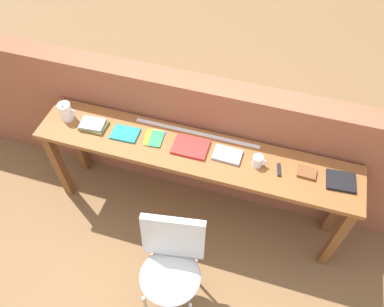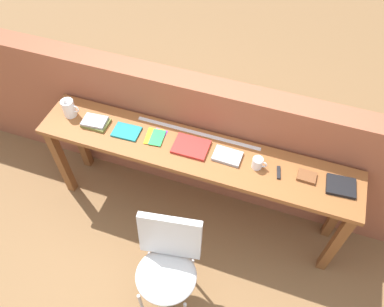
{
  "view_description": "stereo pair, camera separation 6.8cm",
  "coord_description": "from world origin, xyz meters",
  "px_view_note": "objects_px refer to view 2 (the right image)",
  "views": [
    {
      "loc": [
        0.5,
        -1.4,
        3.07
      ],
      "look_at": [
        0.0,
        0.25,
        0.9
      ],
      "focal_mm": 35.0,
      "sensor_mm": 36.0,
      "label": 1
    },
    {
      "loc": [
        0.56,
        -1.37,
        3.07
      ],
      "look_at": [
        0.0,
        0.25,
        0.9
      ],
      "focal_mm": 35.0,
      "sensor_mm": 36.0,
      "label": 2
    }
  ],
  "objects_px": {
    "book_repair_rightmost": "(341,186)",
    "multitool_folded": "(279,172)",
    "magazine_cycling": "(126,132)",
    "book_open_centre": "(191,147)",
    "chair_white_moulded": "(168,262)",
    "mug": "(258,163)",
    "book_stack_leftmost": "(95,122)",
    "leather_journal_brown": "(307,176)",
    "pamphlet_pile_colourful": "(156,137)",
    "pitcher_white": "(69,108)"
  },
  "relations": [
    {
      "from": "book_open_centre",
      "to": "mug",
      "type": "distance_m",
      "value": 0.51
    },
    {
      "from": "pitcher_white",
      "to": "book_open_centre",
      "type": "xyz_separation_m",
      "value": [
        1.03,
        -0.01,
        -0.07
      ]
    },
    {
      "from": "magazine_cycling",
      "to": "book_open_centre",
      "type": "height_order",
      "value": "book_open_centre"
    },
    {
      "from": "pitcher_white",
      "to": "leather_journal_brown",
      "type": "relative_size",
      "value": 1.41
    },
    {
      "from": "book_open_centre",
      "to": "pitcher_white",
      "type": "bearing_deg",
      "value": 179.18
    },
    {
      "from": "pitcher_white",
      "to": "pamphlet_pile_colourful",
      "type": "bearing_deg",
      "value": -0.04
    },
    {
      "from": "chair_white_moulded",
      "to": "book_repair_rightmost",
      "type": "height_order",
      "value": "book_repair_rightmost"
    },
    {
      "from": "magazine_cycling",
      "to": "mug",
      "type": "xyz_separation_m",
      "value": [
        1.04,
        0.01,
        0.04
      ]
    },
    {
      "from": "chair_white_moulded",
      "to": "book_open_centre",
      "type": "bearing_deg",
      "value": 96.84
    },
    {
      "from": "pitcher_white",
      "to": "mug",
      "type": "relative_size",
      "value": 1.67
    },
    {
      "from": "book_stack_leftmost",
      "to": "book_open_centre",
      "type": "distance_m",
      "value": 0.8
    },
    {
      "from": "book_stack_leftmost",
      "to": "book_repair_rightmost",
      "type": "relative_size",
      "value": 1.03
    },
    {
      "from": "chair_white_moulded",
      "to": "book_repair_rightmost",
      "type": "xyz_separation_m",
      "value": [
        1.01,
        0.77,
        0.37
      ]
    },
    {
      "from": "magazine_cycling",
      "to": "pamphlet_pile_colourful",
      "type": "xyz_separation_m",
      "value": [
        0.24,
        0.03,
        -0.0
      ]
    },
    {
      "from": "pamphlet_pile_colourful",
      "to": "leather_journal_brown",
      "type": "relative_size",
      "value": 1.43
    },
    {
      "from": "mug",
      "to": "leather_journal_brown",
      "type": "distance_m",
      "value": 0.36
    },
    {
      "from": "mug",
      "to": "leather_journal_brown",
      "type": "bearing_deg",
      "value": 3.69
    },
    {
      "from": "pitcher_white",
      "to": "magazine_cycling",
      "type": "relative_size",
      "value": 0.88
    },
    {
      "from": "pitcher_white",
      "to": "book_stack_leftmost",
      "type": "bearing_deg",
      "value": -6.13
    },
    {
      "from": "book_repair_rightmost",
      "to": "multitool_folded",
      "type": "bearing_deg",
      "value": 178.91
    },
    {
      "from": "book_open_centre",
      "to": "multitool_folded",
      "type": "relative_size",
      "value": 2.42
    },
    {
      "from": "multitool_folded",
      "to": "leather_journal_brown",
      "type": "distance_m",
      "value": 0.2
    },
    {
      "from": "chair_white_moulded",
      "to": "leather_journal_brown",
      "type": "bearing_deg",
      "value": 45.18
    },
    {
      "from": "magazine_cycling",
      "to": "mug",
      "type": "bearing_deg",
      "value": -1.8
    },
    {
      "from": "book_repair_rightmost",
      "to": "chair_white_moulded",
      "type": "bearing_deg",
      "value": -146.77
    },
    {
      "from": "book_stack_leftmost",
      "to": "mug",
      "type": "relative_size",
      "value": 1.88
    },
    {
      "from": "pamphlet_pile_colourful",
      "to": "leather_journal_brown",
      "type": "height_order",
      "value": "leather_journal_brown"
    },
    {
      "from": "book_stack_leftmost",
      "to": "magazine_cycling",
      "type": "distance_m",
      "value": 0.27
    },
    {
      "from": "book_stack_leftmost",
      "to": "magazine_cycling",
      "type": "xyz_separation_m",
      "value": [
        0.27,
        -0.0,
        -0.01
      ]
    },
    {
      "from": "multitool_folded",
      "to": "magazine_cycling",
      "type": "bearing_deg",
      "value": -179.95
    },
    {
      "from": "pamphlet_pile_colourful",
      "to": "multitool_folded",
      "type": "distance_m",
      "value": 0.96
    },
    {
      "from": "pitcher_white",
      "to": "book_repair_rightmost",
      "type": "xyz_separation_m",
      "value": [
        2.14,
        -0.0,
        -0.07
      ]
    },
    {
      "from": "chair_white_moulded",
      "to": "pamphlet_pile_colourful",
      "type": "distance_m",
      "value": 0.94
    },
    {
      "from": "chair_white_moulded",
      "to": "multitool_folded",
      "type": "height_order",
      "value": "multitool_folded"
    },
    {
      "from": "leather_journal_brown",
      "to": "book_repair_rightmost",
      "type": "bearing_deg",
      "value": 0.77
    },
    {
      "from": "pitcher_white",
      "to": "leather_journal_brown",
      "type": "bearing_deg",
      "value": 0.09
    },
    {
      "from": "book_open_centre",
      "to": "leather_journal_brown",
      "type": "bearing_deg",
      "value": 0.15
    },
    {
      "from": "book_stack_leftmost",
      "to": "book_repair_rightmost",
      "type": "xyz_separation_m",
      "value": [
        1.9,
        0.02,
        -0.01
      ]
    },
    {
      "from": "pitcher_white",
      "to": "mug",
      "type": "distance_m",
      "value": 1.55
    },
    {
      "from": "chair_white_moulded",
      "to": "pitcher_white",
      "type": "relative_size",
      "value": 4.85
    },
    {
      "from": "mug",
      "to": "multitool_folded",
      "type": "height_order",
      "value": "mug"
    },
    {
      "from": "book_stack_leftmost",
      "to": "multitool_folded",
      "type": "height_order",
      "value": "book_stack_leftmost"
    },
    {
      "from": "book_stack_leftmost",
      "to": "book_open_centre",
      "type": "relative_size",
      "value": 0.78
    },
    {
      "from": "book_open_centre",
      "to": "leather_journal_brown",
      "type": "xyz_separation_m",
      "value": [
        0.87,
        0.01,
        0.0
      ]
    },
    {
      "from": "chair_white_moulded",
      "to": "mug",
      "type": "relative_size",
      "value": 8.1
    },
    {
      "from": "pamphlet_pile_colourful",
      "to": "multitool_folded",
      "type": "relative_size",
      "value": 1.69
    },
    {
      "from": "chair_white_moulded",
      "to": "pamphlet_pile_colourful",
      "type": "bearing_deg",
      "value": 116.3
    },
    {
      "from": "book_stack_leftmost",
      "to": "pamphlet_pile_colourful",
      "type": "xyz_separation_m",
      "value": [
        0.51,
        0.03,
        -0.02
      ]
    },
    {
      "from": "pitcher_white",
      "to": "book_open_centre",
      "type": "distance_m",
      "value": 1.04
    },
    {
      "from": "pamphlet_pile_colourful",
      "to": "multitool_folded",
      "type": "xyz_separation_m",
      "value": [
        0.96,
        -0.02,
        0.0
      ]
    }
  ]
}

